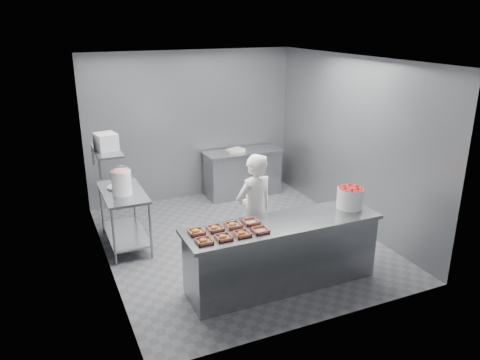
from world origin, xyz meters
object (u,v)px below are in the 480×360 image
(tray_4, at_px, (196,232))
(tray_0, at_px, (204,241))
(strawberry_tub, at_px, (350,197))
(back_counter, at_px, (243,173))
(tray_7, at_px, (251,222))
(appliance, at_px, (106,142))
(tray_2, at_px, (242,233))
(tray_5, at_px, (215,228))
(worker, at_px, (254,212))
(glaze_bucket, at_px, (121,182))
(tray_3, at_px, (260,230))
(prep_table, at_px, (124,210))
(tray_1, at_px, (223,237))
(service_counter, at_px, (282,254))
(tray_6, at_px, (233,225))

(tray_4, bearing_deg, tray_0, -90.00)
(strawberry_tub, bearing_deg, back_counter, 92.72)
(tray_7, distance_m, appliance, 2.42)
(tray_2, bearing_deg, tray_5, 131.54)
(worker, xyz_separation_m, glaze_bucket, (-1.55, 1.22, 0.26))
(tray_4, bearing_deg, tray_2, -29.44)
(tray_2, bearing_deg, worker, 55.09)
(tray_3, distance_m, tray_5, 0.55)
(tray_0, xyz_separation_m, worker, (0.99, 0.74, -0.10))
(back_counter, xyz_separation_m, tray_4, (-2.01, -3.11, 0.47))
(tray_7, bearing_deg, appliance, 128.58)
(tray_0, bearing_deg, prep_table, 104.46)
(tray_2, bearing_deg, back_counter, 65.65)
(tray_3, height_order, tray_5, tray_5)
(back_counter, xyz_separation_m, worker, (-1.02, -2.65, 0.37))
(tray_1, bearing_deg, tray_4, 131.54)
(back_counter, height_order, tray_7, tray_7)
(back_counter, relative_size, tray_5, 8.01)
(tray_0, bearing_deg, tray_1, 0.00)
(prep_table, height_order, tray_3, tray_3)
(tray_1, relative_size, glaze_bucket, 0.43)
(back_counter, height_order, tray_3, tray_3)
(worker, relative_size, strawberry_tub, 4.73)
(tray_2, distance_m, tray_7, 0.36)
(tray_3, height_order, appliance, appliance)
(strawberry_tub, bearing_deg, prep_table, 144.95)
(service_counter, bearing_deg, tray_7, 160.80)
(tray_6, relative_size, glaze_bucket, 0.43)
(service_counter, bearing_deg, strawberry_tub, 2.98)
(appliance, bearing_deg, tray_4, -79.44)
(strawberry_tub, distance_m, glaze_bucket, 3.25)
(tray_1, relative_size, tray_4, 1.00)
(glaze_bucket, bearing_deg, tray_3, -56.78)
(prep_table, relative_size, tray_6, 6.40)
(back_counter, distance_m, tray_1, 3.85)
(tray_1, bearing_deg, appliance, 114.66)
(glaze_bucket, bearing_deg, tray_0, -74.06)
(tray_5, xyz_separation_m, appliance, (-0.95, 1.79, 0.76))
(tray_7, xyz_separation_m, strawberry_tub, (1.44, -0.08, 0.13))
(tray_2, distance_m, tray_4, 0.55)
(tray_2, xyz_separation_m, tray_6, (0.00, 0.27, 0.00))
(back_counter, height_order, tray_5, tray_5)
(tray_3, relative_size, strawberry_tub, 0.54)
(tray_1, height_order, worker, worker)
(back_counter, height_order, glaze_bucket, glaze_bucket)
(tray_5, xyz_separation_m, tray_7, (0.48, 0.00, -0.00))
(prep_table, height_order, tray_1, tray_1)
(tray_2, height_order, worker, worker)
(tray_4, distance_m, appliance, 2.07)
(service_counter, relative_size, prep_table, 2.17)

